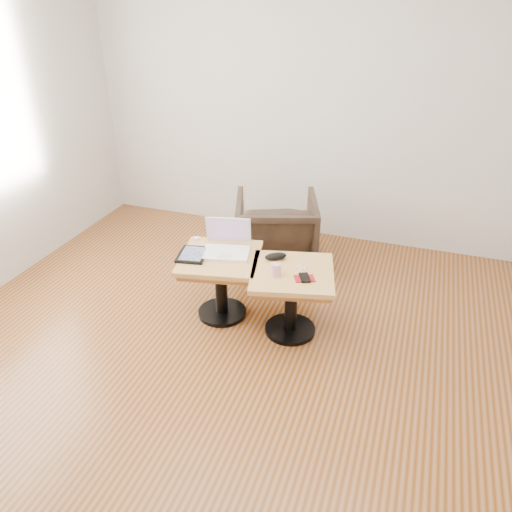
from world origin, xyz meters
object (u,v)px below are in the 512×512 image
(laptop, at_px, (227,245))
(armchair, at_px, (276,232))
(striped_cup, at_px, (276,269))
(side_table_right, at_px, (292,287))
(side_table_left, at_px, (221,271))

(laptop, bearing_deg, armchair, 67.03)
(laptop, relative_size, striped_cup, 4.50)
(side_table_right, distance_m, armchair, 1.02)
(side_table_left, relative_size, side_table_right, 0.98)
(side_table_right, height_order, striped_cup, striped_cup)
(side_table_right, bearing_deg, side_table_left, 162.69)
(side_table_right, height_order, armchair, armchair)
(laptop, distance_m, armchair, 0.86)
(laptop, xyz_separation_m, striped_cup, (0.45, -0.22, -0.00))
(armchair, bearing_deg, side_table_left, 61.55)
(striped_cup, height_order, armchair, armchair)
(armchair, bearing_deg, side_table_right, 94.84)
(side_table_left, bearing_deg, laptop, 65.79)
(side_table_left, xyz_separation_m, striped_cup, (0.47, -0.13, 0.17))
(striped_cup, xyz_separation_m, armchair, (-0.31, 1.03, -0.24))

